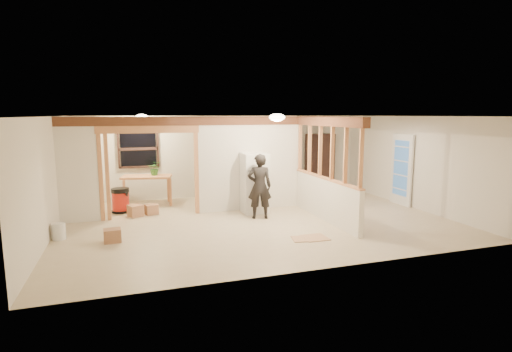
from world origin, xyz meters
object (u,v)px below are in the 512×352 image
object	(u,v)px
shop_vac	(121,200)
bookshelf	(320,162)
refrigerator	(254,183)
woman	(260,186)
work_table	(147,190)

from	to	relation	value
shop_vac	bookshelf	bearing A→B (deg)	9.93
refrigerator	bookshelf	xyz separation A→B (m)	(3.00, 2.19, 0.17)
woman	refrigerator	bearing A→B (deg)	-82.56
work_table	bookshelf	xyz separation A→B (m)	(5.63, 0.47, 0.53)
woman	bookshelf	xyz separation A→B (m)	(3.08, 2.83, 0.15)
refrigerator	bookshelf	bearing A→B (deg)	36.12
refrigerator	shop_vac	world-z (taller)	refrigerator
work_table	bookshelf	bearing A→B (deg)	16.81
woman	work_table	bearing A→B (deg)	-28.54
refrigerator	shop_vac	distance (m)	3.54
work_table	shop_vac	distance (m)	0.96
refrigerator	woman	distance (m)	0.64
woman	bookshelf	size ratio (longest dim) A/B	0.84
woman	work_table	xyz separation A→B (m)	(-2.55, 2.36, -0.38)
shop_vac	woman	bearing A→B (deg)	-27.78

